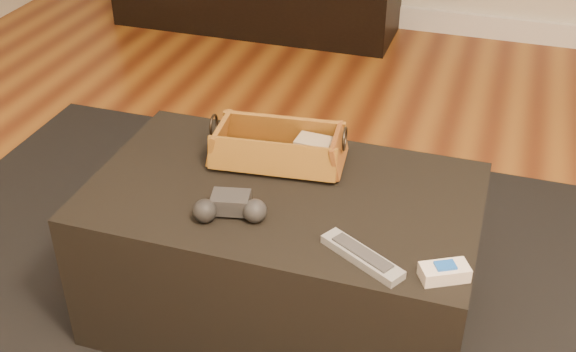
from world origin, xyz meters
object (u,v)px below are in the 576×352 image
(wicker_basket, at_px, (278,149))
(game_controller, at_px, (230,208))
(tv_remote, at_px, (271,157))
(ottoman, at_px, (283,254))
(silver_remote, at_px, (362,256))
(cream_gadget, at_px, (444,272))

(wicker_basket, relative_size, game_controller, 2.00)
(tv_remote, relative_size, game_controller, 1.00)
(ottoman, bearing_deg, tv_remote, 122.74)
(tv_remote, height_order, silver_remote, tv_remote)
(ottoman, relative_size, cream_gadget, 8.55)
(silver_remote, distance_m, cream_gadget, 0.18)
(cream_gadget, bearing_deg, game_controller, 172.88)
(wicker_basket, distance_m, game_controller, 0.28)
(game_controller, xyz_separation_m, silver_remote, (0.34, -0.06, -0.02))
(tv_remote, xyz_separation_m, wicker_basket, (0.02, 0.02, 0.02))
(tv_remote, xyz_separation_m, game_controller, (-0.01, -0.26, 0.01))
(game_controller, height_order, cream_gadget, game_controller)
(wicker_basket, relative_size, cream_gadget, 3.22)
(ottoman, xyz_separation_m, silver_remote, (0.26, -0.21, 0.22))
(ottoman, relative_size, wicker_basket, 2.65)
(wicker_basket, bearing_deg, cream_gadget, -34.78)
(ottoman, height_order, silver_remote, silver_remote)
(cream_gadget, bearing_deg, ottoman, 153.80)
(tv_remote, bearing_deg, cream_gadget, -44.86)
(tv_remote, relative_size, cream_gadget, 1.62)
(ottoman, relative_size, silver_remote, 4.75)
(game_controller, distance_m, cream_gadget, 0.53)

